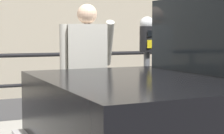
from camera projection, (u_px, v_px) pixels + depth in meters
name	position (u px, v px, depth m)	size (l,w,h in m)	color
parking_meter	(147.00, 53.00, 4.30)	(0.17, 0.18, 1.49)	slate
pedestrian_at_meter	(87.00, 69.00, 4.14)	(0.67, 0.43, 1.62)	#1E233F
background_railing	(80.00, 70.00, 5.95)	(24.06, 0.06, 1.02)	black
backdrop_wall	(33.00, 21.00, 8.88)	(32.00, 0.50, 3.52)	#ADA38E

